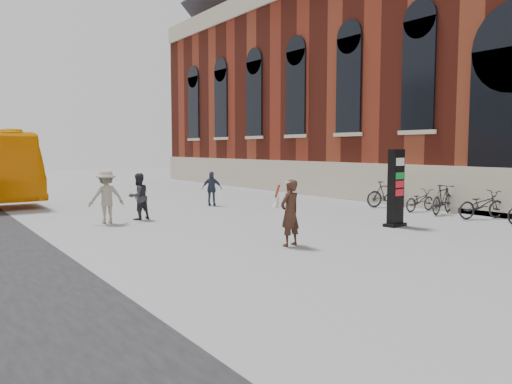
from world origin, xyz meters
TOP-DOWN VIEW (x-y plane):
  - ground at (0.00, 0.00)m, footprint 100.00×100.00m
  - station at (15.48, 6.00)m, footprint 12.15×44.50m
  - info_pylon at (4.75, 1.10)m, footprint 0.83×0.49m
  - woman at (-0.03, 0.47)m, footprint 0.72×0.67m
  - pedestrian_a at (-1.45, 7.15)m, footprint 0.93×0.82m
  - pedestrian_b at (-2.65, 6.92)m, footprint 1.20×0.74m
  - pedestrian_c at (2.77, 9.46)m, footprint 0.91×0.82m
  - bike_4 at (8.60, 0.50)m, footprint 2.02×1.20m
  - bike_5 at (8.60, 2.08)m, footprint 1.95×0.97m
  - bike_6 at (8.60, 3.11)m, footprint 1.66×0.59m
  - bike_7 at (8.60, 4.82)m, footprint 1.91×1.04m

SIDE VIEW (x-z plane):
  - ground at x=0.00m, z-range 0.00..0.00m
  - bike_6 at x=8.60m, z-range 0.00..0.87m
  - bike_4 at x=8.60m, z-range 0.00..1.00m
  - bike_7 at x=8.60m, z-range 0.00..1.10m
  - bike_5 at x=8.60m, z-range 0.00..1.13m
  - pedestrian_c at x=2.77m, z-range 0.00..1.48m
  - pedestrian_a at x=-1.45m, z-range 0.00..1.62m
  - woman at x=-0.03m, z-range 0.02..1.72m
  - pedestrian_b at x=-2.65m, z-range 0.00..1.78m
  - info_pylon at x=4.75m, z-range 0.00..2.45m
  - station at x=15.48m, z-range -1.49..17.66m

